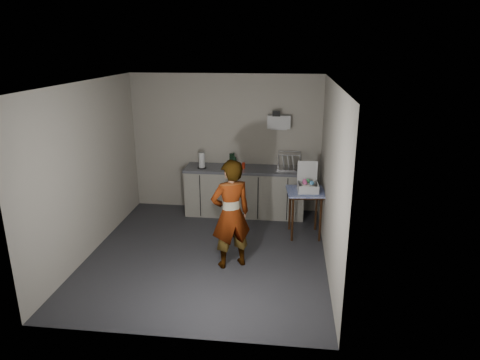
# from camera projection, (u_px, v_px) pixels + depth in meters

# --- Properties ---
(ground) EXTENTS (4.00, 4.00, 0.00)m
(ground) POSITION_uv_depth(u_px,v_px,m) (208.00, 254.00, 6.64)
(ground) COLOR #29292E
(ground) RESTS_ON ground
(wall_back) EXTENTS (3.60, 0.02, 2.60)m
(wall_back) POSITION_uv_depth(u_px,v_px,m) (226.00, 143.00, 8.12)
(wall_back) COLOR #B8B0A0
(wall_back) RESTS_ON ground
(wall_right) EXTENTS (0.02, 4.00, 2.60)m
(wall_right) POSITION_uv_depth(u_px,v_px,m) (330.00, 178.00, 6.04)
(wall_right) COLOR #B8B0A0
(wall_right) RESTS_ON ground
(wall_left) EXTENTS (0.02, 4.00, 2.60)m
(wall_left) POSITION_uv_depth(u_px,v_px,m) (89.00, 170.00, 6.44)
(wall_left) COLOR #B8B0A0
(wall_left) RESTS_ON ground
(ceiling) EXTENTS (3.60, 4.00, 0.01)m
(ceiling) POSITION_uv_depth(u_px,v_px,m) (203.00, 83.00, 5.85)
(ceiling) COLOR silver
(ceiling) RESTS_ON wall_back
(kitchen_counter) EXTENTS (2.24, 0.62, 0.91)m
(kitchen_counter) POSITION_uv_depth(u_px,v_px,m) (245.00, 193.00, 8.07)
(kitchen_counter) COLOR black
(kitchen_counter) RESTS_ON ground
(wall_shelf) EXTENTS (0.42, 0.18, 0.37)m
(wall_shelf) POSITION_uv_depth(u_px,v_px,m) (279.00, 122.00, 7.81)
(wall_shelf) COLOR white
(wall_shelf) RESTS_ON ground
(side_table) EXTENTS (0.68, 0.68, 0.80)m
(side_table) POSITION_uv_depth(u_px,v_px,m) (306.00, 196.00, 7.08)
(side_table) COLOR #34190C
(side_table) RESTS_ON ground
(standing_man) EXTENTS (0.70, 0.62, 1.61)m
(standing_man) POSITION_uv_depth(u_px,v_px,m) (231.00, 214.00, 6.05)
(standing_man) COLOR #B2A593
(standing_man) RESTS_ON ground
(soap_bottle) EXTENTS (0.13, 0.13, 0.29)m
(soap_bottle) POSITION_uv_depth(u_px,v_px,m) (234.00, 161.00, 7.87)
(soap_bottle) COLOR black
(soap_bottle) RESTS_ON kitchen_counter
(soda_can) EXTENTS (0.06, 0.06, 0.12)m
(soda_can) POSITION_uv_depth(u_px,v_px,m) (243.00, 166.00, 7.87)
(soda_can) COLOR red
(soda_can) RESTS_ON kitchen_counter
(dark_bottle) EXTENTS (0.07, 0.07, 0.26)m
(dark_bottle) POSITION_uv_depth(u_px,v_px,m) (231.00, 160.00, 7.97)
(dark_bottle) COLOR black
(dark_bottle) RESTS_ON kitchen_counter
(paper_towel) EXTENTS (0.17, 0.17, 0.30)m
(paper_towel) POSITION_uv_depth(u_px,v_px,m) (202.00, 161.00, 7.88)
(paper_towel) COLOR black
(paper_towel) RESTS_ON kitchen_counter
(dish_rack) EXTENTS (0.44, 0.33, 0.31)m
(dish_rack) POSITION_uv_depth(u_px,v_px,m) (289.00, 165.00, 7.85)
(dish_rack) COLOR silver
(dish_rack) RESTS_ON kitchen_counter
(bakery_box) EXTENTS (0.36, 0.37, 0.47)m
(bakery_box) POSITION_uv_depth(u_px,v_px,m) (308.00, 185.00, 7.01)
(bakery_box) COLOR white
(bakery_box) RESTS_ON side_table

